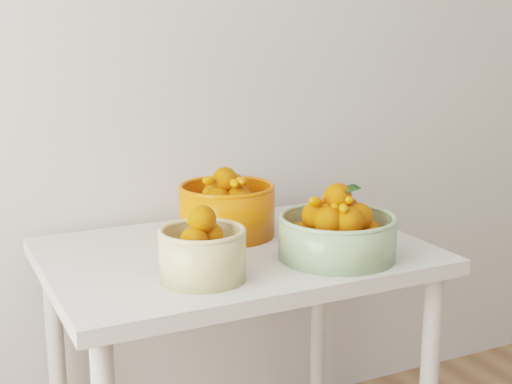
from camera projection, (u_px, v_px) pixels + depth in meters
table at (236, 282)px, 1.93m from camera, size 1.00×0.70×0.75m
bowl_cream at (202, 252)px, 1.67m from camera, size 0.23×0.23×0.18m
bowl_green at (337, 232)px, 1.82m from camera, size 0.40×0.40×0.20m
bowl_orange at (227, 208)px, 2.02m from camera, size 0.30×0.30×0.20m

